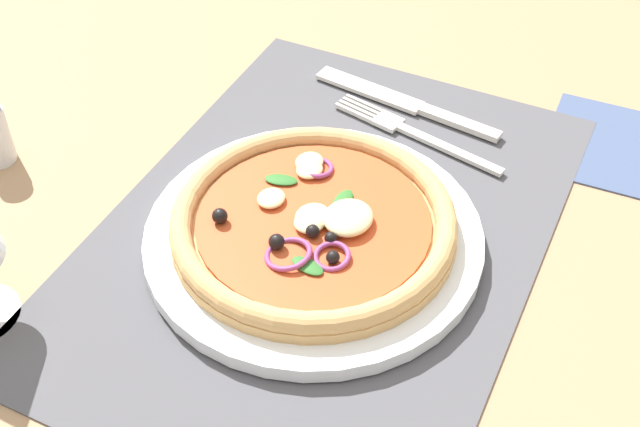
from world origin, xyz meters
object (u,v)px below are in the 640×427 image
object	(u,v)px
napkin	(611,145)
fork	(409,131)
pizza	(318,224)
knife	(404,103)
plate	(318,239)

from	to	relation	value
napkin	fork	bearing A→B (deg)	110.72
pizza	napkin	size ratio (longest dim) A/B	1.78
pizza	knife	distance (cm)	21.22
knife	plate	bearing A→B (deg)	99.56
pizza	fork	distance (cm)	17.31
plate	napkin	xyz separation A→B (cm)	(23.85, -19.04, -0.90)
fork	napkin	size ratio (longest dim) A/B	1.37
fork	knife	xyz separation A→B (cm)	(3.97, 2.01, 0.03)
pizza	fork	world-z (taller)	pizza
plate	pizza	bearing A→B (deg)	38.78
plate	fork	size ratio (longest dim) A/B	1.55
fork	plate	bearing A→B (deg)	97.88
fork	pizza	bearing A→B (deg)	97.83
knife	napkin	world-z (taller)	knife
plate	napkin	world-z (taller)	plate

